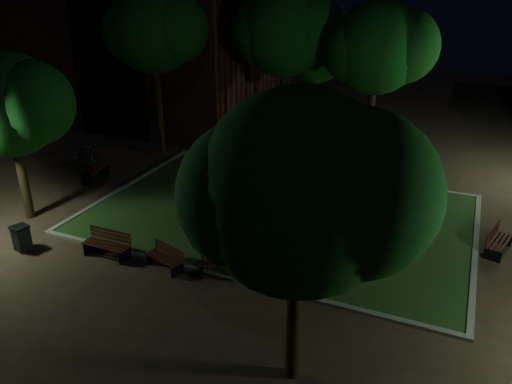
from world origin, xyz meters
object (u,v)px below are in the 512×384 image
monument (279,194)px  bench_near_left (165,258)px  bench_right_side (497,241)px  bicycle (86,153)px  bench_far_side (382,166)px  bench_near_right (221,265)px  bench_left_side (96,171)px  bench_west_near (107,245)px  trash_bin (22,238)px

monument → bench_near_left: 5.73m
bench_right_side → bicycle: bearing=100.3°
monument → bench_right_side: monument is taller
monument → bench_far_side: bearing=64.9°
bicycle → bench_near_left: bearing=-129.3°
bench_near_right → bench_left_side: (-9.37, 4.99, 0.07)m
bench_left_side → bench_right_side: bearing=80.7°
bench_far_side → bench_near_left: bearing=68.1°
bicycle → bench_right_side: bearing=-97.0°
bench_left_side → bench_far_side: 14.10m
bench_right_side → bench_far_side: 8.06m
bench_west_near → bench_far_side: (7.43, 11.95, -0.09)m
monument → bench_far_side: size_ratio=2.27×
bench_right_side → trash_bin: (-15.81, -6.70, 0.05)m
bench_west_near → trash_bin: bench_west_near is taller
monument → bicycle: monument is taller
bench_near_left → bench_near_right: (1.95, 0.35, 0.00)m
trash_bin → bench_near_right: bearing=10.6°
bench_west_near → trash_bin: 3.26m
bench_far_side → bench_west_near: bearing=59.7°
bench_right_side → bicycle: bicycle is taller
bench_right_side → bicycle: (-19.98, 1.52, 0.03)m
bench_near_left → trash_bin: 5.55m
bench_west_near → bench_right_side: size_ratio=1.00×
monument → bench_right_side: bearing=2.5°
bench_near_right → trash_bin: 7.53m
bench_near_left → bicycle: 12.01m
bench_right_side → bench_near_left: bearing=133.3°
bench_right_side → bench_far_side: size_ratio=1.25×
monument → bench_west_near: size_ratio=1.83×
bench_near_left → trash_bin: size_ratio=1.65×
bicycle → bench_left_side: bearing=-132.4°
monument → trash_bin: (-7.54, -6.35, -0.48)m
monument → bench_west_near: monument is taller
bench_near_left → bench_far_side: (5.12, 11.79, -0.02)m
bench_near_left → bicycle: size_ratio=0.89×
bench_near_right → bench_right_side: bearing=18.3°
bench_left_side → monument: bearing=79.4°
bench_west_near → trash_bin: size_ratio=1.85×
bench_near_left → bench_far_side: bench_near_left is taller
bench_near_right → bench_far_side: bench_near_right is taller
bench_near_right → bicycle: size_ratio=0.89×
monument → trash_bin: size_ratio=3.39×
monument → bench_near_left: (-2.09, -5.31, -0.58)m
bench_west_near → bench_far_side: bearing=57.6°
monument → bench_right_side: 8.29m
trash_bin → bicycle: 9.22m
bench_right_side → trash_bin: trash_bin is taller
bench_far_side → bench_right_side: bearing=132.1°
bench_near_right → bench_far_side: size_ratio=1.11×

